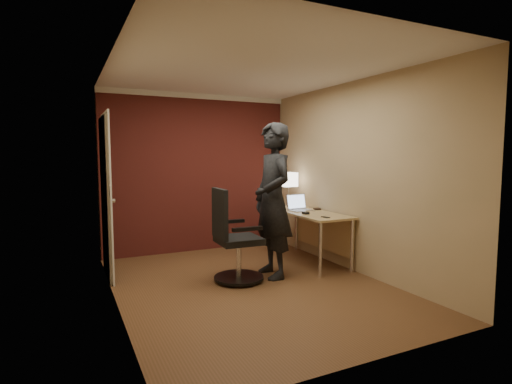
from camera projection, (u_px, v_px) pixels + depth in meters
room at (189, 167)px, 5.88m from camera, size 4.00×4.00×4.00m
desk at (311, 220)px, 5.75m from camera, size 0.60×1.50×0.73m
desk_lamp at (289, 180)px, 6.28m from camera, size 0.22×0.22×0.54m
laptop at (299, 206)px, 5.86m from camera, size 0.35×0.28×0.23m
mouse at (306, 213)px, 5.48m from camera, size 0.07×0.10×0.03m
phone at (326, 217)px, 5.18m from camera, size 0.07×0.12×0.01m
wallet at (317, 209)px, 5.92m from camera, size 0.12×0.13×0.02m
office_chair at (233, 242)px, 4.82m from camera, size 0.61×0.63×1.12m
person at (273, 200)px, 5.01m from camera, size 0.49×0.73×1.94m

